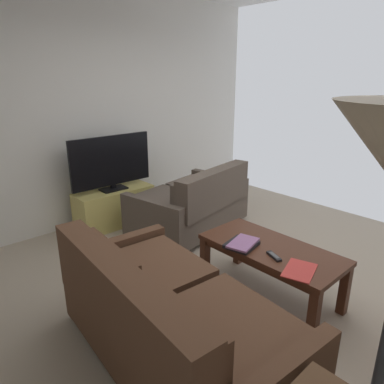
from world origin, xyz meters
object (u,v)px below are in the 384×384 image
(flat_tv, at_px, (111,162))
(book_stack, at_px, (242,244))
(sofa_main, at_px, (167,319))
(coffee_table, at_px, (271,254))
(tv_remote, at_px, (274,256))
(tv_stand, at_px, (115,207))
(loose_magazine, at_px, (300,270))
(loveseat_near, at_px, (193,204))

(flat_tv, height_order, book_stack, flat_tv)
(book_stack, bearing_deg, sofa_main, 101.08)
(coffee_table, relative_size, tv_remote, 7.25)
(tv_remote, bearing_deg, tv_stand, 0.91)
(tv_stand, relative_size, tv_remote, 6.00)
(book_stack, relative_size, tv_remote, 2.00)
(loose_magazine, bearing_deg, loveseat_near, -36.13)
(sofa_main, relative_size, book_stack, 5.51)
(sofa_main, height_order, flat_tv, flat_tv)
(sofa_main, distance_m, book_stack, 0.99)
(tv_stand, distance_m, book_stack, 2.12)
(tv_stand, distance_m, loose_magazine, 2.65)
(flat_tv, bearing_deg, tv_stand, -77.34)
(flat_tv, height_order, loose_magazine, flat_tv)
(flat_tv, bearing_deg, sofa_main, 157.08)
(coffee_table, height_order, loose_magazine, loose_magazine)
(loveseat_near, relative_size, loose_magazine, 5.16)
(flat_tv, xyz_separation_m, tv_remote, (-2.39, -0.04, -0.35))
(sofa_main, xyz_separation_m, loose_magazine, (-0.35, -0.98, 0.12))
(tv_stand, height_order, flat_tv, flat_tv)
(coffee_table, relative_size, book_stack, 3.62)
(tv_stand, distance_m, flat_tv, 0.59)
(loveseat_near, xyz_separation_m, flat_tv, (0.82, 0.62, 0.48))
(coffee_table, distance_m, flat_tv, 2.32)
(coffee_table, bearing_deg, sofa_main, 90.75)
(sofa_main, xyz_separation_m, loveseat_near, (1.47, -1.59, -0.01))
(tv_stand, height_order, tv_remote, tv_remote)
(coffee_table, distance_m, loose_magazine, 0.41)
(book_stack, xyz_separation_m, loose_magazine, (-0.54, -0.01, -0.02))
(loveseat_near, relative_size, tv_stand, 1.58)
(flat_tv, bearing_deg, loose_magazine, -179.77)
(tv_stand, bearing_deg, book_stack, 179.86)
(loveseat_near, distance_m, book_stack, 1.43)
(tv_remote, relative_size, loose_magazine, 0.54)
(loveseat_near, relative_size, book_stack, 4.74)
(sofa_main, relative_size, loose_magazine, 6.00)
(coffee_table, bearing_deg, tv_stand, 4.36)
(sofa_main, relative_size, flat_tv, 1.70)
(book_stack, bearing_deg, coffee_table, -134.23)
(sofa_main, height_order, loose_magazine, sofa_main)
(loose_magazine, bearing_deg, book_stack, -16.16)
(sofa_main, height_order, coffee_table, sofa_main)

